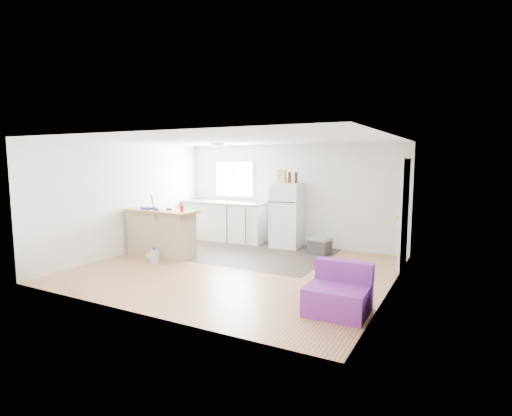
{
  "coord_description": "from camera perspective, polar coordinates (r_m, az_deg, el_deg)",
  "views": [
    {
      "loc": [
        3.76,
        -6.27,
        2.05
      ],
      "look_at": [
        0.03,
        0.7,
        1.08
      ],
      "focal_mm": 28.0,
      "sensor_mm": 36.0,
      "label": 1
    }
  ],
  "objects": [
    {
      "name": "vinyl_zone",
      "position": [
        9.0,
        -2.62,
        -6.16
      ],
      "size": [
        4.05,
        2.5,
        0.0
      ],
      "primitive_type": "cube",
      "color": "#372E29",
      "rests_on": "floor"
    },
    {
      "name": "mop",
      "position": [
        8.47,
        -14.75,
        -5.63
      ],
      "size": [
        0.23,
        0.38,
        1.37
      ],
      "rotation": [
        0.0,
        0.0,
        0.08
      ],
      "color": "green",
      "rests_on": "floor"
    },
    {
      "name": "bottle_left",
      "position": [
        9.12,
        4.81,
        4.37
      ],
      "size": [
        0.07,
        0.07,
        0.25
      ],
      "primitive_type": "cylinder",
      "rotation": [
        0.0,
        0.0,
        0.07
      ],
      "color": "#341909",
      "rests_on": "refrigerator"
    },
    {
      "name": "refrigerator",
      "position": [
        9.31,
        4.42,
        -1.01
      ],
      "size": [
        0.71,
        0.68,
        1.51
      ],
      "rotation": [
        0.0,
        0.0,
        0.07
      ],
      "color": "white",
      "rests_on": "floor"
    },
    {
      "name": "cardboard_box",
      "position": [
        9.21,
        3.71,
        4.56
      ],
      "size": [
        0.21,
        0.12,
        0.3
      ],
      "primitive_type": "cube",
      "rotation": [
        0.0,
        0.0,
        0.11
      ],
      "color": "tan",
      "rests_on": "refrigerator"
    },
    {
      "name": "interior_door",
      "position": [
        7.96,
        20.4,
        -0.89
      ],
      "size": [
        0.11,
        0.92,
        2.1
      ],
      "color": "white",
      "rests_on": "right_wall"
    },
    {
      "name": "ceiling_fixture",
      "position": [
        8.98,
        -5.51,
        8.95
      ],
      "size": [
        0.3,
        0.3,
        0.07
      ],
      "primitive_type": "cylinder",
      "color": "white",
      "rests_on": "ceiling"
    },
    {
      "name": "cleaner_jug",
      "position": [
        8.21,
        -14.3,
        -6.69
      ],
      "size": [
        0.15,
        0.12,
        0.31
      ],
      "rotation": [
        0.0,
        0.0,
        0.12
      ],
      "color": "silver",
      "rests_on": "floor"
    },
    {
      "name": "blue_tray",
      "position": [
        8.77,
        -15.15,
        -0.01
      ],
      "size": [
        0.35,
        0.3,
        0.04
      ],
      "primitive_type": "cube",
      "rotation": [
        0.0,
        0.0,
        -0.31
      ],
      "color": "#1324B5",
      "rests_on": "peninsula"
    },
    {
      "name": "cooler",
      "position": [
        8.79,
        9.04,
        -5.33
      ],
      "size": [
        0.54,
        0.43,
        0.37
      ],
      "rotation": [
        0.0,
        0.0,
        -0.24
      ],
      "color": "#313134",
      "rests_on": "floor"
    },
    {
      "name": "kitchen_cabinets",
      "position": [
        10.14,
        -4.52,
        -1.81
      ],
      "size": [
        2.23,
        0.79,
        1.27
      ],
      "rotation": [
        0.0,
        0.0,
        0.05
      ],
      "color": "white",
      "rests_on": "floor"
    },
    {
      "name": "purple_seat",
      "position": [
        5.6,
        11.75,
        -12.03
      ],
      "size": [
        0.81,
        0.76,
        0.65
      ],
      "rotation": [
        0.0,
        0.0,
        0.02
      ],
      "color": "purple",
      "rests_on": "floor"
    },
    {
      "name": "tool_a",
      "position": [
        8.54,
        -12.33,
        -0.13
      ],
      "size": [
        0.15,
        0.09,
        0.03
      ],
      "primitive_type": "cube",
      "rotation": [
        0.0,
        0.0,
        -0.29
      ],
      "color": "black",
      "rests_on": "peninsula"
    },
    {
      "name": "tool_b",
      "position": [
        8.47,
        -14.02,
        -0.25
      ],
      "size": [
        0.1,
        0.05,
        0.03
      ],
      "primitive_type": "cube",
      "rotation": [
        0.0,
        0.0,
        -0.08
      ],
      "color": "black",
      "rests_on": "peninsula"
    },
    {
      "name": "window",
      "position": [
        10.26,
        -3.11,
        4.2
      ],
      "size": [
        1.18,
        0.06,
        0.98
      ],
      "color": "white",
      "rests_on": "back_wall"
    },
    {
      "name": "bottle_right",
      "position": [
        9.11,
        5.75,
        4.35
      ],
      "size": [
        0.09,
        0.09,
        0.25
      ],
      "primitive_type": "cylinder",
      "rotation": [
        0.0,
        0.0,
        -0.39
      ],
      "color": "#341909",
      "rests_on": "refrigerator"
    },
    {
      "name": "peninsula",
      "position": [
        8.66,
        -13.43,
        -3.46
      ],
      "size": [
        1.64,
        0.65,
        1.0
      ],
      "rotation": [
        0.0,
        0.0,
        -0.02
      ],
      "color": "tan",
      "rests_on": "floor"
    },
    {
      "name": "red_cup",
      "position": [
        8.23,
        -10.53,
        -0.03
      ],
      "size": [
        0.1,
        0.1,
        0.12
      ],
      "primitive_type": "cylinder",
      "rotation": [
        0.0,
        0.0,
        -0.33
      ],
      "color": "red",
      "rests_on": "peninsula"
    },
    {
      "name": "room",
      "position": [
        7.36,
        -2.79,
        0.36
      ],
      "size": [
        5.51,
        5.01,
        2.41
      ],
      "color": "#945F3E",
      "rests_on": "ground"
    }
  ]
}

